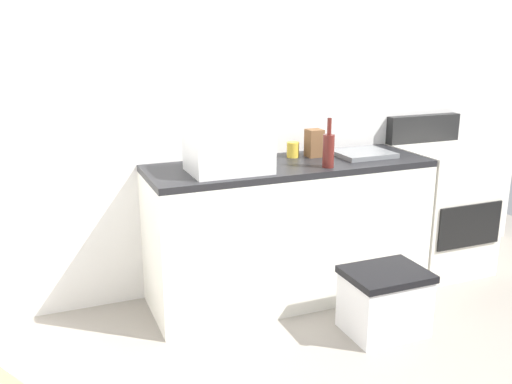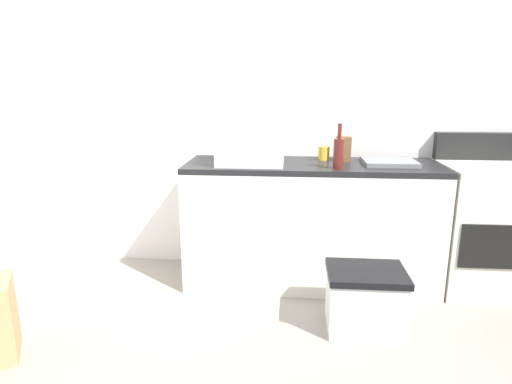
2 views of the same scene
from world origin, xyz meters
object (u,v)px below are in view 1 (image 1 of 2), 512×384
object	(u,v)px
wine_bottle	(329,149)
storage_bin	(384,301)
microwave	(228,149)
coffee_mug	(293,150)
stove_oven	(440,207)
knife_block	(314,143)

from	to	relation	value
wine_bottle	storage_bin	size ratio (longest dim) A/B	0.65
microwave	coffee_mug	xyz separation A→B (m)	(0.52, 0.22, -0.09)
wine_bottle	storage_bin	distance (m)	0.95
stove_oven	storage_bin	world-z (taller)	stove_oven
microwave	wine_bottle	xyz separation A→B (m)	(0.59, -0.12, -0.03)
knife_block	wine_bottle	bearing A→B (deg)	-102.08
microwave	wine_bottle	world-z (taller)	wine_bottle
knife_block	storage_bin	bearing A→B (deg)	-83.81
knife_block	stove_oven	bearing A→B (deg)	-5.78
wine_bottle	coffee_mug	distance (m)	0.35
microwave	wine_bottle	bearing A→B (deg)	-11.48
stove_oven	knife_block	size ratio (longest dim) A/B	6.11
wine_bottle	knife_block	distance (m)	0.31
wine_bottle	knife_block	size ratio (longest dim) A/B	1.67
coffee_mug	knife_block	xyz separation A→B (m)	(0.14, -0.03, 0.04)
microwave	knife_block	world-z (taller)	microwave
stove_oven	wine_bottle	world-z (taller)	wine_bottle
stove_oven	knife_block	distance (m)	1.13
storage_bin	coffee_mug	bearing A→B (deg)	105.48
microwave	knife_block	size ratio (longest dim) A/B	2.56
storage_bin	stove_oven	bearing A→B (deg)	35.72
stove_oven	coffee_mug	size ratio (longest dim) A/B	11.00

